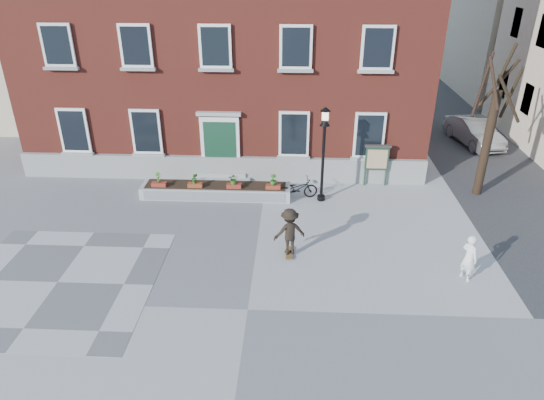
# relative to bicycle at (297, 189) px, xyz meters

# --- Properties ---
(ground) EXTENTS (100.00, 100.00, 0.00)m
(ground) POSITION_rel_bicycle_xyz_m (-1.39, -7.16, -0.45)
(ground) COLOR #9B9B9E
(ground) RESTS_ON ground
(checker_patch) EXTENTS (6.00, 6.00, 0.01)m
(checker_patch) POSITION_rel_bicycle_xyz_m (-7.39, -6.16, -0.44)
(checker_patch) COLOR #5C5C5F
(checker_patch) RESTS_ON ground
(bicycle) EXTENTS (1.80, 1.01, 0.89)m
(bicycle) POSITION_rel_bicycle_xyz_m (0.00, 0.00, 0.00)
(bicycle) COLOR black
(bicycle) RESTS_ON ground
(parked_car) EXTENTS (2.25, 4.35, 1.37)m
(parked_car) POSITION_rel_bicycle_xyz_m (9.34, 6.97, 0.24)
(parked_car) COLOR #A8AAAC
(parked_car) RESTS_ON ground
(bystander) EXTENTS (0.60, 0.67, 1.55)m
(bystander) POSITION_rel_bicycle_xyz_m (5.25, -5.33, 0.33)
(bystander) COLOR white
(bystander) RESTS_ON ground
(brick_building) EXTENTS (18.40, 10.85, 12.60)m
(brick_building) POSITION_rel_bicycle_xyz_m (-3.39, 6.82, 5.85)
(brick_building) COLOR maroon
(brick_building) RESTS_ON ground
(planter_assembly) EXTENTS (6.20, 1.12, 1.15)m
(planter_assembly) POSITION_rel_bicycle_xyz_m (-3.38, 0.02, -0.14)
(planter_assembly) COLOR #B7B6B2
(planter_assembly) RESTS_ON ground
(bare_tree) EXTENTS (1.83, 1.83, 6.16)m
(bare_tree) POSITION_rel_bicycle_xyz_m (7.62, 0.85, 2.34)
(bare_tree) COLOR black
(bare_tree) RESTS_ON ground
(lamp_post) EXTENTS (0.40, 0.40, 3.93)m
(lamp_post) POSITION_rel_bicycle_xyz_m (0.98, -0.09, 2.09)
(lamp_post) COLOR black
(lamp_post) RESTS_ON ground
(notice_board) EXTENTS (1.10, 0.16, 1.87)m
(notice_board) POSITION_rel_bicycle_xyz_m (3.39, 1.47, 0.82)
(notice_board) COLOR #1A3421
(notice_board) RESTS_ON ground
(skateboarder) EXTENTS (1.19, 0.89, 1.72)m
(skateboarder) POSITION_rel_bicycle_xyz_m (-0.26, -4.23, 0.45)
(skateboarder) COLOR brown
(skateboarder) RESTS_ON ground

